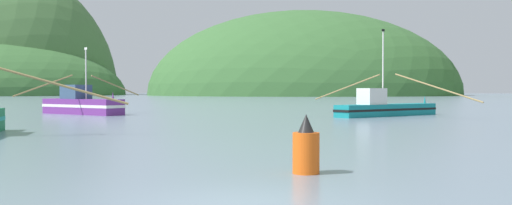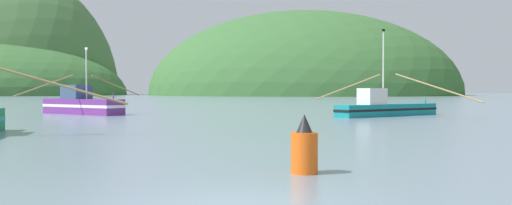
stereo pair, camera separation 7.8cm
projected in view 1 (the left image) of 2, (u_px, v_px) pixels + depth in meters
name	position (u px, v px, depth m)	size (l,w,h in m)	color
ground_plane	(245.00, 205.00, 11.27)	(600.00, 600.00, 0.00)	slate
hill_mid_right	(303.00, 95.00, 214.83)	(116.35, 93.08, 62.71)	#386633
fishing_boat_teal	(385.00, 108.00, 48.21)	(11.54, 13.53, 7.32)	#147F84
fishing_boat_purple	(81.00, 104.00, 51.94)	(8.92, 11.38, 6.03)	#6B2D84
channel_buoy	(306.00, 149.00, 15.44)	(0.73, 0.73, 1.61)	#E55914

